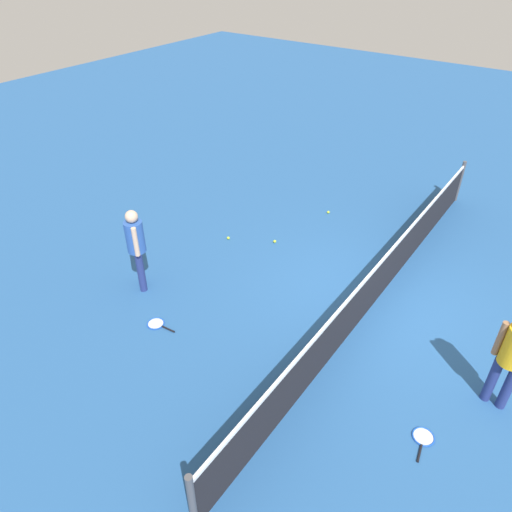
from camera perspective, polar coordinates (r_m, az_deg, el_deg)
name	(u,v)px	position (r m, az deg, el deg)	size (l,w,h in m)	color
ground_plane	(374,303)	(9.22, 13.97, -5.46)	(40.00, 40.00, 0.00)	#265693
court_net	(377,282)	(8.91, 14.41, -3.01)	(10.09, 0.09, 1.07)	#4C4C51
player_near_side	(136,244)	(9.01, -14.24, 1.46)	(0.48, 0.48, 1.70)	navy
tennis_racket_near_player	(157,324)	(8.67, -11.85, -8.02)	(0.34, 0.60, 0.03)	blue
tennis_racket_far_player	(423,438)	(7.38, 19.46, -19.97)	(0.60, 0.36, 0.03)	blue
tennis_ball_near_player	(228,238)	(10.71, -3.35, 2.18)	(0.07, 0.07, 0.07)	#C6E033
tennis_ball_by_net	(275,241)	(10.58, 2.27, 1.77)	(0.07, 0.07, 0.07)	#C6E033
tennis_ball_midcourt	(328,212)	(11.83, 8.70, 5.24)	(0.07, 0.07, 0.07)	#C6E033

